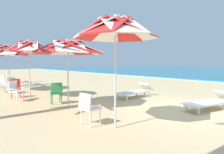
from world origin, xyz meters
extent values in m
plane|color=#D3B784|center=(0.00, 0.00, 0.00)|extent=(80.00, 80.00, 0.00)
cylinder|color=silver|center=(-0.27, -2.99, 1.17)|extent=(0.05, 0.05, 2.34)
cube|color=red|center=(0.21, -2.79, 2.50)|extent=(1.17, 1.13, 0.50)
cube|color=white|center=(-0.07, -2.51, 2.50)|extent=(1.12, 1.19, 0.50)
cube|color=red|center=(-0.47, -2.51, 2.50)|extent=(1.13, 1.17, 0.50)
cube|color=white|center=(-0.75, -2.79, 2.50)|extent=(1.19, 1.12, 0.50)
cube|color=red|center=(-0.75, -3.18, 2.50)|extent=(1.17, 1.13, 0.50)
cube|color=white|center=(-0.47, -3.46, 2.50)|extent=(1.12, 1.19, 0.50)
cube|color=red|center=(-0.07, -3.46, 2.50)|extent=(1.13, 1.17, 0.50)
cube|color=white|center=(0.21, -3.18, 2.50)|extent=(1.19, 1.12, 0.50)
sphere|color=silver|center=(-0.27, -2.99, 2.80)|extent=(0.08, 0.08, 0.08)
cube|color=white|center=(-0.90, -3.29, 0.44)|extent=(0.49, 0.49, 0.05)
cube|color=white|center=(-0.88, -3.49, 0.67)|extent=(0.43, 0.14, 0.40)
cube|color=white|center=(-1.10, -3.32, 0.55)|extent=(0.09, 0.40, 0.03)
cube|color=white|center=(-0.70, -3.27, 0.55)|extent=(0.09, 0.40, 0.03)
cylinder|color=white|center=(-1.10, -3.14, 0.21)|extent=(0.04, 0.04, 0.41)
cylinder|color=white|center=(-0.75, -3.10, 0.21)|extent=(0.04, 0.04, 0.41)
cylinder|color=white|center=(-1.06, -3.49, 0.21)|extent=(0.04, 0.04, 0.41)
cylinder|color=white|center=(-0.71, -3.45, 0.21)|extent=(0.04, 0.04, 0.41)
cylinder|color=silver|center=(-3.04, -2.72, 1.03)|extent=(0.05, 0.05, 2.05)
cube|color=red|center=(-2.47, -2.49, 2.18)|extent=(1.46, 1.36, 0.49)
cube|color=white|center=(-2.80, -2.15, 2.18)|extent=(1.36, 1.44, 0.49)
cube|color=red|center=(-3.27, -2.15, 2.18)|extent=(1.36, 1.46, 0.49)
cube|color=white|center=(-3.61, -2.49, 2.18)|extent=(1.44, 1.36, 0.49)
cube|color=red|center=(-3.61, -2.96, 2.18)|extent=(1.46, 1.36, 0.49)
cube|color=white|center=(-3.27, -3.29, 2.18)|extent=(1.36, 1.44, 0.49)
cube|color=red|center=(-2.80, -3.29, 2.18)|extent=(1.36, 1.46, 0.49)
cube|color=white|center=(-2.47, -2.96, 2.18)|extent=(1.44, 1.36, 0.49)
sphere|color=silver|center=(-3.04, -2.72, 2.45)|extent=(0.08, 0.08, 0.08)
cube|color=#2D8C4C|center=(-3.94, -2.75, 0.44)|extent=(0.55, 0.55, 0.05)
cube|color=#2D8C4C|center=(-3.75, -2.81, 0.67)|extent=(0.22, 0.43, 0.40)
cube|color=#2D8C4C|center=(-4.00, -2.94, 0.55)|extent=(0.39, 0.16, 0.03)
cube|color=#2D8C4C|center=(-3.88, -2.55, 0.55)|extent=(0.39, 0.16, 0.03)
cylinder|color=#2D8C4C|center=(-4.17, -2.86, 0.21)|extent=(0.04, 0.04, 0.41)
cylinder|color=#2D8C4C|center=(-4.06, -2.52, 0.21)|extent=(0.04, 0.04, 0.41)
cylinder|color=#2D8C4C|center=(-3.83, -2.97, 0.21)|extent=(0.04, 0.04, 0.41)
cylinder|color=#2D8C4C|center=(-3.72, -2.63, 0.21)|extent=(0.04, 0.04, 0.41)
cylinder|color=silver|center=(-5.81, -3.07, 1.10)|extent=(0.05, 0.05, 2.20)
cube|color=red|center=(-5.36, -2.89, 2.34)|extent=(1.12, 1.07, 0.47)
cube|color=white|center=(-5.63, -2.62, 2.34)|extent=(1.06, 1.14, 0.47)
cube|color=red|center=(-6.00, -2.62, 2.34)|extent=(1.07, 1.12, 0.47)
cube|color=white|center=(-6.26, -2.89, 2.34)|extent=(1.14, 1.06, 0.47)
cube|color=red|center=(-6.26, -3.26, 2.34)|extent=(1.12, 1.07, 0.47)
cube|color=white|center=(-6.00, -3.53, 2.34)|extent=(1.06, 1.14, 0.47)
cube|color=red|center=(-5.63, -3.53, 2.34)|extent=(1.07, 1.12, 0.47)
cube|color=white|center=(-5.36, -3.26, 2.34)|extent=(1.14, 1.06, 0.47)
sphere|color=silver|center=(-5.81, -3.07, 2.61)|extent=(0.08, 0.08, 0.08)
cube|color=white|center=(-5.48, -3.75, 0.44)|extent=(0.60, 0.60, 0.05)
cube|color=white|center=(-5.66, -3.85, 0.67)|extent=(0.29, 0.41, 0.40)
cube|color=white|center=(-5.58, -3.57, 0.55)|extent=(0.36, 0.23, 0.03)
cube|color=white|center=(-5.38, -3.92, 0.55)|extent=(0.36, 0.23, 0.03)
cylinder|color=white|center=(-5.42, -3.51, 0.21)|extent=(0.04, 0.04, 0.41)
cylinder|color=white|center=(-5.24, -3.81, 0.21)|extent=(0.04, 0.04, 0.41)
cylinder|color=white|center=(-5.73, -3.68, 0.21)|extent=(0.04, 0.04, 0.41)
cylinder|color=white|center=(-5.55, -3.99, 0.21)|extent=(0.04, 0.04, 0.41)
cube|color=red|center=(-6.47, -3.49, 0.44)|extent=(0.54, 0.54, 0.05)
cube|color=red|center=(-6.66, -3.43, 0.67)|extent=(0.21, 0.43, 0.40)
cube|color=red|center=(-6.41, -3.30, 0.55)|extent=(0.39, 0.15, 0.03)
cube|color=red|center=(-6.52, -3.68, 0.55)|extent=(0.39, 0.15, 0.03)
cylinder|color=red|center=(-6.25, -3.37, 0.21)|extent=(0.04, 0.04, 0.41)
cylinder|color=red|center=(-6.34, -3.71, 0.21)|extent=(0.04, 0.04, 0.41)
cylinder|color=red|center=(-6.59, -3.27, 0.21)|extent=(0.04, 0.04, 0.41)
cylinder|color=red|center=(-6.68, -3.61, 0.21)|extent=(0.04, 0.04, 0.41)
cylinder|color=silver|center=(-8.84, -3.07, 1.05)|extent=(0.05, 0.05, 2.10)
cube|color=red|center=(-8.27, -2.84, 2.27)|extent=(1.40, 1.35, 0.60)
cube|color=white|center=(-8.60, -2.50, 2.27)|extent=(1.33, 1.45, 0.60)
cube|color=red|center=(-9.08, -2.50, 2.27)|extent=(1.35, 1.40, 0.60)
cube|color=white|center=(-9.41, -2.84, 2.27)|extent=(1.45, 1.33, 0.60)
cube|color=red|center=(-9.41, -3.31, 2.27)|extent=(1.40, 1.35, 0.60)
cube|color=white|center=(-8.27, -3.31, 2.27)|extent=(1.45, 1.33, 0.60)
sphere|color=silver|center=(-8.84, -3.07, 2.59)|extent=(0.08, 0.08, 0.08)
cube|color=white|center=(-7.91, -3.32, 0.44)|extent=(0.48, 0.48, 0.05)
cube|color=white|center=(-7.71, -3.31, 0.67)|extent=(0.13, 0.42, 0.40)
cube|color=white|center=(-7.89, -3.52, 0.55)|extent=(0.40, 0.07, 0.03)
cube|color=white|center=(-7.93, -3.13, 0.55)|extent=(0.40, 0.07, 0.03)
cylinder|color=white|center=(-8.07, -3.52, 0.21)|extent=(0.04, 0.04, 0.41)
cylinder|color=white|center=(-8.10, -3.17, 0.21)|extent=(0.04, 0.04, 0.41)
cylinder|color=white|center=(-7.72, -3.48, 0.21)|extent=(0.04, 0.04, 0.41)
cylinder|color=white|center=(-7.75, -3.13, 0.21)|extent=(0.04, 0.04, 0.41)
cube|color=white|center=(-8.75, -3.47, 0.67)|extent=(0.42, 0.24, 0.40)
cube|color=white|center=(-8.49, -3.58, 0.55)|extent=(0.18, 0.38, 0.03)
cylinder|color=white|center=(-8.58, -3.43, 0.21)|extent=(0.04, 0.04, 0.41)
cylinder|color=white|center=(-8.91, -3.55, 0.21)|extent=(0.04, 0.04, 0.41)
cube|color=white|center=(0.48, 0.57, 0.25)|extent=(1.03, 1.80, 0.06)
cube|color=white|center=(0.73, 1.60, 0.44)|extent=(0.71, 0.61, 0.36)
cube|color=white|center=(0.58, -0.11, 0.11)|extent=(0.06, 0.06, 0.22)
cube|color=white|center=(0.08, 0.02, 0.11)|extent=(0.06, 0.06, 0.22)
cube|color=white|center=(0.88, 1.13, 0.11)|extent=(0.06, 0.06, 0.22)
cube|color=white|center=(0.38, 1.25, 0.11)|extent=(0.06, 0.06, 0.22)
cube|color=white|center=(-2.81, 0.47, 0.25)|extent=(0.68, 1.71, 0.06)
cube|color=white|center=(-2.83, 1.52, 0.44)|extent=(0.62, 0.49, 0.36)
cube|color=white|center=(-2.54, -0.16, 0.11)|extent=(0.06, 0.06, 0.22)
cube|color=white|center=(-3.05, -0.18, 0.11)|extent=(0.06, 0.06, 0.22)
cube|color=white|center=(-2.57, 1.11, 0.11)|extent=(0.06, 0.06, 0.22)
cube|color=white|center=(-3.08, 1.10, 0.11)|extent=(0.06, 0.06, 0.22)
camera|label=1|loc=(3.39, -6.44, 1.71)|focal=32.44mm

